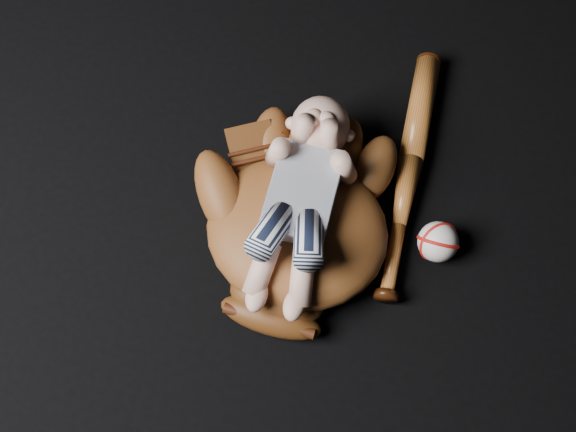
{
  "coord_description": "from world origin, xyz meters",
  "views": [
    {
      "loc": [
        0.1,
        -0.59,
        1.26
      ],
      "look_at": [
        0.01,
        -0.07,
        0.07
      ],
      "focal_mm": 50.0,
      "sensor_mm": 36.0,
      "label": 1
    }
  ],
  "objects_px": {
    "baseball_glove": "(297,227)",
    "baseball_bat": "(408,174)",
    "baseball": "(438,242)",
    "newborn_baby": "(298,207)"
  },
  "relations": [
    {
      "from": "baseball_glove",
      "to": "baseball_bat",
      "type": "height_order",
      "value": "baseball_glove"
    },
    {
      "from": "baseball_glove",
      "to": "baseball_bat",
      "type": "distance_m",
      "value": 0.23
    },
    {
      "from": "baseball_glove",
      "to": "baseball_bat",
      "type": "bearing_deg",
      "value": 48.74
    },
    {
      "from": "baseball_glove",
      "to": "newborn_baby",
      "type": "relative_size",
      "value": 1.15
    },
    {
      "from": "baseball_glove",
      "to": "baseball",
      "type": "distance_m",
      "value": 0.24
    },
    {
      "from": "newborn_baby",
      "to": "baseball_bat",
      "type": "distance_m",
      "value": 0.24
    },
    {
      "from": "baseball_bat",
      "to": "baseball",
      "type": "bearing_deg",
      "value": -62.9
    },
    {
      "from": "baseball_bat",
      "to": "baseball",
      "type": "xyz_separation_m",
      "value": [
        0.06,
        -0.12,
        0.01
      ]
    },
    {
      "from": "baseball_glove",
      "to": "baseball_bat",
      "type": "xyz_separation_m",
      "value": [
        0.17,
        0.15,
        -0.04
      ]
    },
    {
      "from": "baseball_glove",
      "to": "newborn_baby",
      "type": "distance_m",
      "value": 0.06
    }
  ]
}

